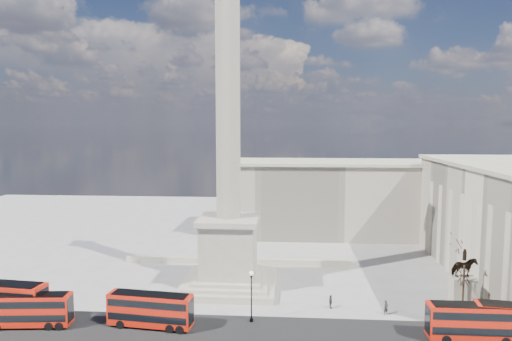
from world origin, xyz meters
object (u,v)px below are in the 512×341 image
Objects in this scene: pedestrian_walking at (386,308)px; pedestrian_crossing at (331,302)px; red_bus_c at (476,322)px; victorian_lamp at (251,292)px; red_bus_a at (29,310)px; pedestrian_standing at (441,312)px; red_bus_b at (151,310)px; nelsons_column at (229,203)px; equestrian_statue at (463,288)px.

pedestrian_walking reaches higher than pedestrian_crossing.
victorian_lamp is (-26.00, 3.22, 1.61)m from red_bus_c.
red_bus_a is 0.98× the size of red_bus_c.
victorian_lamp is 11.81m from pedestrian_crossing.
pedestrian_walking is at bearing -113.82° from pedestrian_crossing.
victorian_lamp reaches higher than pedestrian_crossing.
pedestrian_walking reaches higher than pedestrian_standing.
pedestrian_crossing is (-15.67, 8.14, -1.33)m from red_bus_c.
red_bus_b is 12.47m from victorian_lamp.
red_bus_c is 10.96m from pedestrian_walking.
nelsons_column reaches higher than red_bus_b.
red_bus_b is 41.00m from equestrian_statue.
red_bus_b is at bearing -168.88° from victorian_lamp.
nelsons_column reaches higher than red_bus_c.
pedestrian_crossing is (-13.77, 2.12, 0.08)m from pedestrian_standing.
red_bus_b is at bearing 96.68° from pedestrian_crossing.
red_bus_b is at bearing -168.12° from equestrian_statue.
equestrian_statue reaches higher than red_bus_a.
nelsons_column is 7.60× the size of victorian_lamp.
pedestrian_crossing is (37.32, 8.28, -1.24)m from red_bus_a.
victorian_lamp is 24.44m from pedestrian_standing.
victorian_lamp is (27.00, 3.36, 1.70)m from red_bus_a.
red_bus_a is at bearing -170.28° from equestrian_statue.
pedestrian_walking is at bearing -22.01° from nelsons_column.
equestrian_statue is (55.00, 9.42, 0.70)m from red_bus_a.
pedestrian_walking is (17.34, 3.36, -2.91)m from victorian_lamp.
red_bus_b reaches higher than pedestrian_walking.
nelsons_column is 29.59× the size of pedestrian_standing.
pedestrian_crossing is at bearing 133.84° from pedestrian_walking.
equestrian_statue is at bearing -97.64° from pedestrian_crossing.
red_bus_a is 27.26m from victorian_lamp.
equestrian_statue is at bearing -19.49° from pedestrian_walking.
pedestrian_standing is (28.51, -9.36, -12.07)m from nelsons_column.
nelsons_column is 26.92× the size of pedestrian_crossing.
nelsons_column is at bearing 169.35° from equestrian_statue.
equestrian_statue is 4.89× the size of pedestrian_standing.
pedestrian_crossing is (10.32, 4.92, -2.94)m from victorian_lamp.
victorian_lamp reaches higher than pedestrian_standing.
red_bus_c is 9.51m from equestrian_statue.
nelsons_column is 20.33m from pedestrian_crossing.
nelsons_column is 26.34m from pedestrian_walking.
nelsons_column is 29.44m from red_bus_a.
pedestrian_standing is at bearing 6.63° from victorian_lamp.
red_bus_c reaches higher than red_bus_a.
pedestrian_standing is at bearing -140.15° from equestrian_statue.
pedestrian_walking is 6.78m from pedestrian_standing.
nelsons_column is 15.79m from victorian_lamp.
nelsons_column reaches higher than victorian_lamp.
pedestrian_standing is at bearing -110.08° from pedestrian_crossing.
victorian_lamp is (12.12, 2.38, 1.65)m from red_bus_b.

